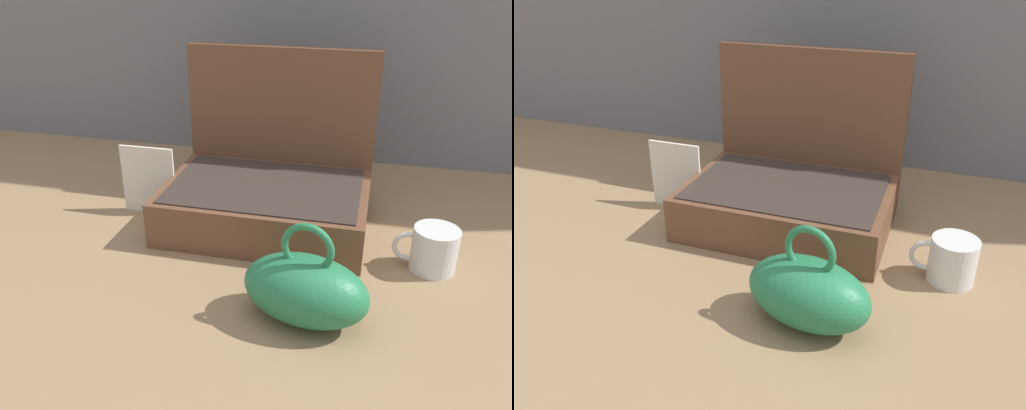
{
  "view_description": "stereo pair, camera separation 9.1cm",
  "coord_description": "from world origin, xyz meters",
  "views": [
    {
      "loc": [
        0.17,
        -0.81,
        0.54
      ],
      "look_at": [
        -0.02,
        -0.02,
        0.13
      ],
      "focal_mm": 36.25,
      "sensor_mm": 36.0,
      "label": 1
    },
    {
      "loc": [
        0.26,
        -0.78,
        0.54
      ],
      "look_at": [
        -0.02,
        -0.02,
        0.13
      ],
      "focal_mm": 36.25,
      "sensor_mm": 36.0,
      "label": 2
    }
  ],
  "objects": [
    {
      "name": "ground_plane",
      "position": [
        0.0,
        0.0,
        0.0
      ],
      "size": [
        6.0,
        6.0,
        0.0
      ],
      "primitive_type": "plane",
      "color": "#8C6D4C"
    },
    {
      "name": "coffee_mug",
      "position": [
        0.3,
        0.04,
        0.04
      ],
      "size": [
        0.12,
        0.08,
        0.08
      ],
      "color": "silver",
      "rests_on": "ground_plane"
    },
    {
      "name": "info_card_left",
      "position": [
        -0.29,
        0.14,
        0.08
      ],
      "size": [
        0.12,
        0.01,
        0.15
      ],
      "primitive_type": "cube",
      "rotation": [
        0.0,
        0.0,
        0.0
      ],
      "color": "silver",
      "rests_on": "ground_plane"
    },
    {
      "name": "open_suitcase",
      "position": [
        -0.03,
        0.16,
        0.08
      ],
      "size": [
        0.42,
        0.31,
        0.35
      ],
      "color": "brown",
      "rests_on": "ground_plane"
    },
    {
      "name": "teal_pouch_handbag",
      "position": [
        0.1,
        -0.15,
        0.06
      ],
      "size": [
        0.22,
        0.16,
        0.17
      ],
      "color": "#237247",
      "rests_on": "ground_plane"
    }
  ]
}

